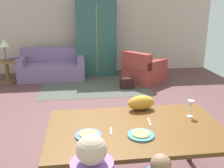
% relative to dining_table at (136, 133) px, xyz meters
% --- Properties ---
extents(ground_plane, '(7.23, 6.68, 0.02)m').
position_rel_dining_table_xyz_m(ground_plane, '(-0.15, 2.05, -0.70)').
color(ground_plane, brown).
extents(back_wall, '(7.23, 0.10, 2.70)m').
position_rel_dining_table_xyz_m(back_wall, '(-0.15, 5.44, 0.66)').
color(back_wall, beige).
rests_on(back_wall, ground_plane).
extents(dining_table, '(1.76, 1.08, 0.76)m').
position_rel_dining_table_xyz_m(dining_table, '(0.00, 0.00, 0.00)').
color(dining_table, brown).
rests_on(dining_table, ground_plane).
extents(plate_near_man, '(0.25, 0.25, 0.02)m').
position_rel_dining_table_xyz_m(plate_near_man, '(-0.48, -0.12, 0.07)').
color(plate_near_man, '#4B6F97').
rests_on(plate_near_man, dining_table).
extents(pizza_near_man, '(0.17, 0.17, 0.01)m').
position_rel_dining_table_xyz_m(pizza_near_man, '(-0.48, -0.12, 0.09)').
color(pizza_near_man, '#E0A04F').
rests_on(pizza_near_man, plate_near_man).
extents(plate_near_child, '(0.25, 0.25, 0.02)m').
position_rel_dining_table_xyz_m(plate_near_child, '(0.00, -0.18, 0.07)').
color(plate_near_child, teal).
rests_on(plate_near_child, dining_table).
extents(pizza_near_child, '(0.17, 0.17, 0.01)m').
position_rel_dining_table_xyz_m(pizza_near_child, '(0.00, -0.18, 0.09)').
color(pizza_near_child, '#E2A351').
rests_on(pizza_near_child, plate_near_child).
extents(wine_glass, '(0.07, 0.07, 0.19)m').
position_rel_dining_table_xyz_m(wine_glass, '(0.63, 0.18, 0.20)').
color(wine_glass, silver).
rests_on(wine_glass, dining_table).
extents(fork, '(0.04, 0.15, 0.01)m').
position_rel_dining_table_xyz_m(fork, '(-0.26, -0.05, 0.07)').
color(fork, silver).
rests_on(fork, dining_table).
extents(knife, '(0.03, 0.17, 0.01)m').
position_rel_dining_table_xyz_m(knife, '(0.16, 0.10, 0.07)').
color(knife, silver).
rests_on(knife, dining_table).
extents(cat, '(0.34, 0.21, 0.17)m').
position_rel_dining_table_xyz_m(cat, '(0.15, 0.44, 0.15)').
color(cat, gold).
rests_on(cat, dining_table).
extents(area_rug, '(2.60, 1.80, 0.01)m').
position_rel_dining_table_xyz_m(area_rug, '(-0.20, 3.84, -0.69)').
color(area_rug, '#4D4F47').
rests_on(area_rug, ground_plane).
extents(couch, '(1.73, 0.86, 0.82)m').
position_rel_dining_table_xyz_m(couch, '(-1.28, 4.70, -0.39)').
color(couch, slate).
rests_on(couch, ground_plane).
extents(armchair, '(1.20, 1.20, 0.82)m').
position_rel_dining_table_xyz_m(armchair, '(1.08, 4.01, -0.38)').
color(armchair, '#993831').
rests_on(armchair, ground_plane).
extents(armoire, '(1.10, 0.59, 2.10)m').
position_rel_dining_table_xyz_m(armoire, '(-0.05, 5.05, 0.36)').
color(armoire, '#2F5B54').
rests_on(armoire, ground_plane).
extents(side_table, '(0.56, 0.56, 0.58)m').
position_rel_dining_table_xyz_m(side_table, '(-2.39, 4.44, -0.32)').
color(side_table, brown).
rests_on(side_table, ground_plane).
extents(table_lamp, '(0.26, 0.26, 0.54)m').
position_rel_dining_table_xyz_m(table_lamp, '(-2.39, 4.44, 0.31)').
color(table_lamp, brown).
rests_on(table_lamp, side_table).
extents(book_lower, '(0.22, 0.16, 0.03)m').
position_rel_dining_table_xyz_m(book_lower, '(-2.24, 4.48, -0.10)').
color(book_lower, '#9D3931').
rests_on(book_lower, side_table).
extents(book_upper, '(0.22, 0.16, 0.03)m').
position_rel_dining_table_xyz_m(book_upper, '(-2.20, 4.50, -0.07)').
color(book_upper, '#365282').
rests_on(book_upper, book_lower).
extents(handbag, '(0.32, 0.16, 0.26)m').
position_rel_dining_table_xyz_m(handbag, '(0.58, 3.54, -0.56)').
color(handbag, black).
rests_on(handbag, ground_plane).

